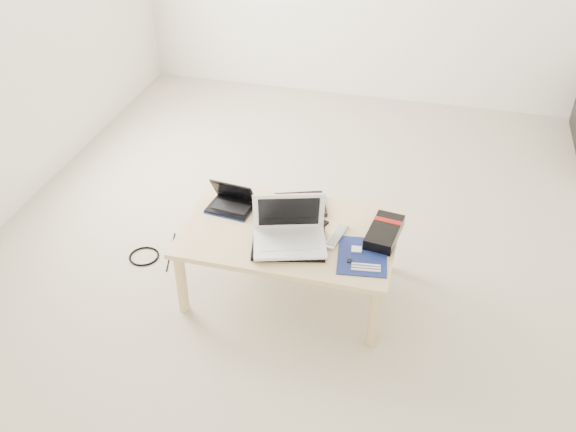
% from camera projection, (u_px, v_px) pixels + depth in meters
% --- Properties ---
extents(ground, '(4.00, 4.00, 0.00)m').
position_uv_depth(ground, '(329.00, 232.00, 3.97)').
color(ground, beige).
rests_on(ground, ground).
extents(coffee_table, '(1.10, 0.70, 0.40)m').
position_uv_depth(coffee_table, '(290.00, 237.00, 3.34)').
color(coffee_table, '#E2B788').
rests_on(coffee_table, ground).
extents(book, '(0.32, 0.30, 0.03)m').
position_uv_depth(book, '(301.00, 205.00, 3.48)').
color(book, black).
rests_on(book, coffee_table).
extents(netbook, '(0.26, 0.20, 0.16)m').
position_uv_depth(netbook, '(232.00, 203.00, 3.46)').
color(netbook, black).
rests_on(netbook, coffee_table).
extents(tablet, '(0.29, 0.26, 0.01)m').
position_uv_depth(tablet, '(301.00, 223.00, 3.36)').
color(tablet, black).
rests_on(tablet, coffee_table).
extents(remote, '(0.09, 0.23, 0.02)m').
position_uv_depth(remote, '(336.00, 236.00, 3.26)').
color(remote, '#B7B7BC').
rests_on(remote, coffee_table).
extents(neoprene_sleeve, '(0.41, 0.34, 0.02)m').
position_uv_depth(neoprene_sleeve, '(289.00, 244.00, 3.21)').
color(neoprene_sleeve, black).
rests_on(neoprene_sleeve, coffee_table).
extents(white_laptop, '(0.42, 0.35, 0.26)m').
position_uv_depth(white_laptop, '(289.00, 232.00, 3.18)').
color(white_laptop, white).
rests_on(white_laptop, neoprene_sleeve).
extents(motherboard, '(0.28, 0.33, 0.01)m').
position_uv_depth(motherboard, '(363.00, 256.00, 3.14)').
color(motherboard, '#0B1549').
rests_on(motherboard, coffee_table).
extents(gpu_box, '(0.18, 0.30, 0.06)m').
position_uv_depth(gpu_box, '(384.00, 232.00, 3.25)').
color(gpu_box, black).
rests_on(gpu_box, coffee_table).
extents(cable_coil, '(0.13, 0.13, 0.01)m').
position_uv_depth(cable_coil, '(275.00, 226.00, 3.33)').
color(cable_coil, black).
rests_on(cable_coil, coffee_table).
extents(floor_cable_coil, '(0.20, 0.20, 0.01)m').
position_uv_depth(floor_cable_coil, '(144.00, 256.00, 3.76)').
color(floor_cable_coil, black).
rests_on(floor_cable_coil, ground).
extents(floor_cable_trail, '(0.10, 0.35, 0.01)m').
position_uv_depth(floor_cable_trail, '(171.00, 252.00, 3.80)').
color(floor_cable_trail, black).
rests_on(floor_cable_trail, ground).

